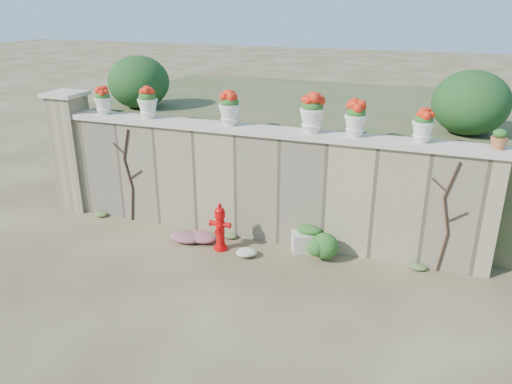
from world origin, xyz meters
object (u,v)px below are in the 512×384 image
at_px(fire_hydrant, 220,227).
at_px(planter_box, 309,239).
at_px(urn_pot_0, 103,101).
at_px(terracotta_pot, 499,140).

bearing_deg(fire_hydrant, planter_box, 17.18).
height_order(urn_pot_0, terracotta_pot, urn_pot_0).
relative_size(planter_box, urn_pot_0, 1.29).
distance_m(fire_hydrant, urn_pot_0, 3.46).
relative_size(fire_hydrant, terracotta_pot, 3.00).
xyz_separation_m(fire_hydrant, planter_box, (1.49, 0.51, -0.22)).
bearing_deg(urn_pot_0, fire_hydrant, -15.33).
distance_m(fire_hydrant, terracotta_pot, 4.70).
bearing_deg(urn_pot_0, terracotta_pot, 0.00).
bearing_deg(urn_pot_0, planter_box, -3.35).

